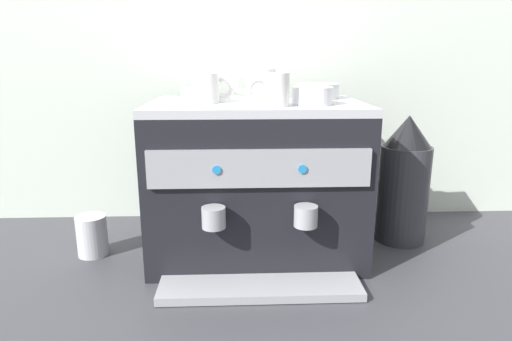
{
  "coord_description": "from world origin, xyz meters",
  "views": [
    {
      "loc": [
        -0.05,
        -1.18,
        0.55
      ],
      "look_at": [
        0.0,
        0.0,
        0.24
      ],
      "focal_mm": 30.85,
      "sensor_mm": 36.0,
      "label": 1
    }
  ],
  "objects_px": {
    "ceramic_cup_0": "(275,90)",
    "ceramic_bowl_2": "(318,91)",
    "ceramic_bowl_0": "(312,96)",
    "ceramic_cup_2": "(259,84)",
    "espresso_machine": "(256,180)",
    "ceramic_cup_1": "(207,88)",
    "ceramic_bowl_1": "(201,94)",
    "milk_pitcher": "(92,235)",
    "coffee_grinder": "(404,181)"
  },
  "relations": [
    {
      "from": "ceramic_bowl_1",
      "to": "ceramic_cup_1",
      "type": "bearing_deg",
      "value": -75.43
    },
    {
      "from": "ceramic_cup_0",
      "to": "ceramic_cup_1",
      "type": "height_order",
      "value": "ceramic_cup_0"
    },
    {
      "from": "ceramic_cup_0",
      "to": "milk_pitcher",
      "type": "distance_m",
      "value": 0.66
    },
    {
      "from": "ceramic_cup_2",
      "to": "milk_pitcher",
      "type": "height_order",
      "value": "ceramic_cup_2"
    },
    {
      "from": "ceramic_cup_0",
      "to": "coffee_grinder",
      "type": "height_order",
      "value": "ceramic_cup_0"
    },
    {
      "from": "ceramic_cup_1",
      "to": "ceramic_bowl_2",
      "type": "xyz_separation_m",
      "value": [
        0.31,
        0.11,
        -0.02
      ]
    },
    {
      "from": "ceramic_cup_2",
      "to": "ceramic_bowl_0",
      "type": "relative_size",
      "value": 1.21
    },
    {
      "from": "ceramic_cup_1",
      "to": "ceramic_bowl_0",
      "type": "distance_m",
      "value": 0.27
    },
    {
      "from": "ceramic_bowl_0",
      "to": "ceramic_bowl_1",
      "type": "bearing_deg",
      "value": 152.37
    },
    {
      "from": "ceramic_bowl_2",
      "to": "ceramic_bowl_1",
      "type": "bearing_deg",
      "value": -177.83
    },
    {
      "from": "ceramic_cup_0",
      "to": "ceramic_cup_2",
      "type": "bearing_deg",
      "value": 98.21
    },
    {
      "from": "espresso_machine",
      "to": "coffee_grinder",
      "type": "bearing_deg",
      "value": 7.84
    },
    {
      "from": "ceramic_cup_1",
      "to": "milk_pitcher",
      "type": "xyz_separation_m",
      "value": [
        -0.34,
        0.01,
        -0.41
      ]
    },
    {
      "from": "espresso_machine",
      "to": "coffee_grinder",
      "type": "height_order",
      "value": "espresso_machine"
    },
    {
      "from": "espresso_machine",
      "to": "coffee_grinder",
      "type": "distance_m",
      "value": 0.45
    },
    {
      "from": "coffee_grinder",
      "to": "milk_pitcher",
      "type": "height_order",
      "value": "coffee_grinder"
    },
    {
      "from": "ceramic_cup_2",
      "to": "ceramic_bowl_0",
      "type": "distance_m",
      "value": 0.2
    },
    {
      "from": "ceramic_cup_0",
      "to": "ceramic_cup_1",
      "type": "xyz_separation_m",
      "value": [
        -0.17,
        0.09,
        -0.0
      ]
    },
    {
      "from": "espresso_machine",
      "to": "ceramic_cup_1",
      "type": "bearing_deg",
      "value": -172.83
    },
    {
      "from": "ceramic_cup_2",
      "to": "ceramic_bowl_0",
      "type": "bearing_deg",
      "value": -52.09
    },
    {
      "from": "ceramic_cup_2",
      "to": "ceramic_bowl_1",
      "type": "xyz_separation_m",
      "value": [
        -0.17,
        -0.01,
        -0.03
      ]
    },
    {
      "from": "espresso_machine",
      "to": "ceramic_bowl_0",
      "type": "relative_size",
      "value": 5.44
    },
    {
      "from": "espresso_machine",
      "to": "ceramic_cup_0",
      "type": "bearing_deg",
      "value": -68.96
    },
    {
      "from": "ceramic_cup_1",
      "to": "milk_pitcher",
      "type": "height_order",
      "value": "ceramic_cup_1"
    },
    {
      "from": "ceramic_cup_0",
      "to": "ceramic_bowl_2",
      "type": "height_order",
      "value": "ceramic_cup_0"
    },
    {
      "from": "ceramic_cup_2",
      "to": "coffee_grinder",
      "type": "bearing_deg",
      "value": -3.98
    },
    {
      "from": "ceramic_bowl_0",
      "to": "coffee_grinder",
      "type": "height_order",
      "value": "ceramic_bowl_0"
    },
    {
      "from": "ceramic_bowl_0",
      "to": "ceramic_bowl_2",
      "type": "bearing_deg",
      "value": 75.41
    },
    {
      "from": "espresso_machine",
      "to": "milk_pitcher",
      "type": "bearing_deg",
      "value": -179.18
    },
    {
      "from": "espresso_machine",
      "to": "ceramic_cup_1",
      "type": "distance_m",
      "value": 0.28
    },
    {
      "from": "ceramic_bowl_0",
      "to": "ceramic_cup_0",
      "type": "bearing_deg",
      "value": -158.04
    },
    {
      "from": "coffee_grinder",
      "to": "milk_pitcher",
      "type": "distance_m",
      "value": 0.92
    },
    {
      "from": "ceramic_cup_1",
      "to": "milk_pitcher",
      "type": "relative_size",
      "value": 0.97
    },
    {
      "from": "ceramic_bowl_1",
      "to": "ceramic_bowl_2",
      "type": "relative_size",
      "value": 0.91
    },
    {
      "from": "ceramic_cup_2",
      "to": "milk_pitcher",
      "type": "bearing_deg",
      "value": -168.4
    },
    {
      "from": "espresso_machine",
      "to": "milk_pitcher",
      "type": "distance_m",
      "value": 0.49
    },
    {
      "from": "espresso_machine",
      "to": "ceramic_bowl_2",
      "type": "xyz_separation_m",
      "value": [
        0.18,
        0.1,
        0.24
      ]
    },
    {
      "from": "ceramic_bowl_0",
      "to": "ceramic_bowl_1",
      "type": "height_order",
      "value": "ceramic_bowl_0"
    },
    {
      "from": "ceramic_cup_2",
      "to": "ceramic_bowl_1",
      "type": "relative_size",
      "value": 1.15
    },
    {
      "from": "ceramic_cup_0",
      "to": "ceramic_bowl_0",
      "type": "bearing_deg",
      "value": 21.96
    },
    {
      "from": "ceramic_cup_0",
      "to": "ceramic_bowl_2",
      "type": "bearing_deg",
      "value": 55.64
    },
    {
      "from": "coffee_grinder",
      "to": "milk_pitcher",
      "type": "xyz_separation_m",
      "value": [
        -0.91,
        -0.07,
        -0.13
      ]
    },
    {
      "from": "espresso_machine",
      "to": "ceramic_bowl_2",
      "type": "distance_m",
      "value": 0.31
    },
    {
      "from": "ceramic_cup_1",
      "to": "ceramic_cup_2",
      "type": "distance_m",
      "value": 0.18
    },
    {
      "from": "ceramic_cup_0",
      "to": "ceramic_bowl_0",
      "type": "distance_m",
      "value": 0.11
    },
    {
      "from": "espresso_machine",
      "to": "ceramic_bowl_1",
      "type": "relative_size",
      "value": 5.16
    },
    {
      "from": "ceramic_bowl_1",
      "to": "milk_pitcher",
      "type": "xyz_separation_m",
      "value": [
        -0.31,
        -0.09,
        -0.39
      ]
    },
    {
      "from": "ceramic_cup_1",
      "to": "ceramic_cup_2",
      "type": "relative_size",
      "value": 0.88
    },
    {
      "from": "ceramic_bowl_1",
      "to": "ceramic_bowl_2",
      "type": "height_order",
      "value": "ceramic_bowl_2"
    },
    {
      "from": "ceramic_cup_1",
      "to": "espresso_machine",
      "type": "bearing_deg",
      "value": 7.17
    }
  ]
}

